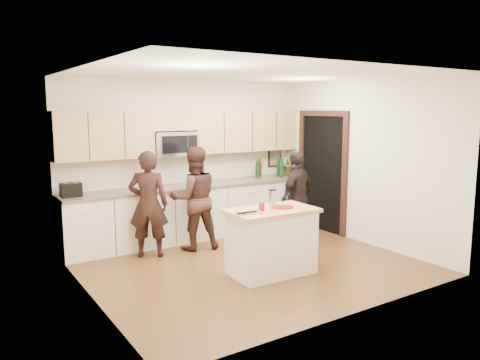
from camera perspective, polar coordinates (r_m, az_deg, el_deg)
floor at (r=6.89m, az=1.07°, el=-10.21°), size 4.50×4.50×0.00m
room_shell at (r=6.54m, az=1.11°, el=4.30°), size 4.52×4.02×2.71m
back_cabinetry at (r=8.17m, az=-5.58°, el=-3.80°), size 4.50×0.66×0.94m
upper_cabinetry at (r=8.13m, az=-5.99°, el=5.90°), size 4.50×0.33×0.75m
microwave at (r=7.96m, az=-8.05°, el=4.41°), size 0.76×0.41×0.40m
doorway at (r=8.68m, az=10.01°, el=1.45°), size 0.06×1.25×2.20m
framed_picture at (r=9.32m, az=4.21°, el=2.80°), size 0.30×0.03×0.38m
dish_towel at (r=7.55m, az=-11.38°, el=-2.41°), size 0.34×0.60×0.48m
island at (r=6.40m, az=3.85°, el=-7.44°), size 1.22×0.74×0.90m
red_plate at (r=6.39m, az=5.31°, el=-3.29°), size 0.29×0.29×0.02m
box_grater at (r=6.30m, az=4.00°, el=-2.20°), size 0.08×0.07×0.25m
drink_glass at (r=6.15m, az=2.66°, el=-3.28°), size 0.08×0.08×0.11m
cutting_board at (r=6.04m, az=1.36°, el=-3.96°), size 0.26×0.21×0.02m
tongs at (r=5.94m, az=0.84°, el=-3.98°), size 0.29×0.04×0.02m
knife at (r=5.95m, az=1.59°, el=-4.02°), size 0.21×0.03×0.01m
toaster at (r=7.34m, az=-19.92°, el=-1.12°), size 0.30×0.20×0.21m
bottle_cluster at (r=8.93m, az=3.97°, el=1.54°), size 0.76×0.38×0.43m
orchid at (r=9.21m, az=5.94°, el=2.12°), size 0.31×0.27×0.49m
woman_left at (r=7.17m, az=-11.10°, el=-2.91°), size 0.71×0.63×1.62m
woman_center at (r=7.44m, az=-5.61°, el=-2.26°), size 0.91×0.77×1.65m
woman_right at (r=7.84m, az=7.00°, el=-2.10°), size 0.98×0.66×1.54m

